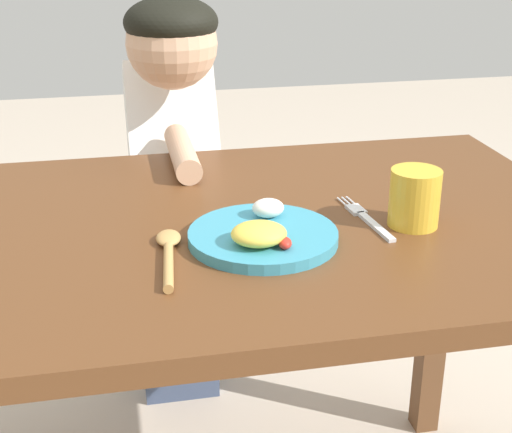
% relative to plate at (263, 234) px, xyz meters
% --- Properties ---
extents(dining_table, '(1.29, 0.76, 0.73)m').
position_rel_plate_xyz_m(dining_table, '(-0.07, 0.09, -0.10)').
color(dining_table, brown).
rests_on(dining_table, ground_plane).
extents(plate, '(0.23, 0.23, 0.05)m').
position_rel_plate_xyz_m(plate, '(0.00, 0.00, 0.00)').
color(plate, teal).
rests_on(plate, dining_table).
extents(fork, '(0.04, 0.19, 0.01)m').
position_rel_plate_xyz_m(fork, '(0.18, 0.06, -0.01)').
color(fork, silver).
rests_on(fork, dining_table).
extents(spoon, '(0.04, 0.19, 0.02)m').
position_rel_plate_xyz_m(spoon, '(-0.14, -0.01, -0.01)').
color(spoon, tan).
rests_on(spoon, dining_table).
extents(drinking_cup, '(0.08, 0.08, 0.09)m').
position_rel_plate_xyz_m(drinking_cup, '(0.25, 0.02, 0.03)').
color(drinking_cup, gold).
rests_on(drinking_cup, dining_table).
extents(person, '(0.20, 0.48, 1.04)m').
position_rel_plate_xyz_m(person, '(-0.08, 0.61, -0.14)').
color(person, '#404F6F').
rests_on(person, ground_plane).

